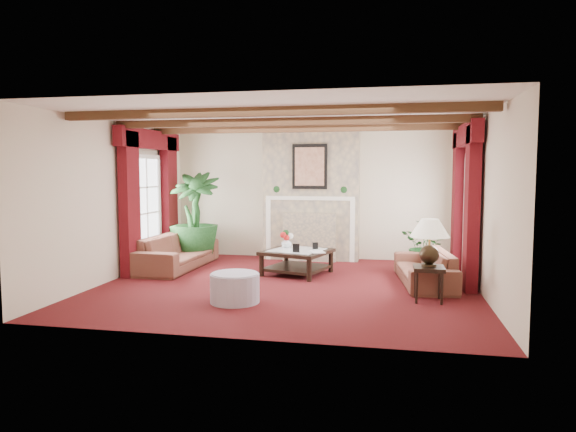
% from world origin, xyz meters
% --- Properties ---
extents(floor, '(6.00, 6.00, 0.00)m').
position_xyz_m(floor, '(0.00, 0.00, 0.00)').
color(floor, '#400B0C').
rests_on(floor, ground).
extents(ceiling, '(6.00, 6.00, 0.00)m').
position_xyz_m(ceiling, '(0.00, 0.00, 2.70)').
color(ceiling, white).
rests_on(ceiling, floor).
extents(back_wall, '(6.00, 0.02, 2.70)m').
position_xyz_m(back_wall, '(0.00, 2.75, 1.35)').
color(back_wall, beige).
rests_on(back_wall, ground).
extents(left_wall, '(0.02, 5.50, 2.70)m').
position_xyz_m(left_wall, '(-3.00, 0.00, 1.35)').
color(left_wall, beige).
rests_on(left_wall, ground).
extents(right_wall, '(0.02, 5.50, 2.70)m').
position_xyz_m(right_wall, '(3.00, 0.00, 1.35)').
color(right_wall, beige).
rests_on(right_wall, ground).
extents(ceiling_beams, '(6.00, 3.00, 0.12)m').
position_xyz_m(ceiling_beams, '(0.00, 0.00, 2.64)').
color(ceiling_beams, '#3A2312').
rests_on(ceiling_beams, ceiling).
extents(fireplace, '(2.00, 0.52, 2.70)m').
position_xyz_m(fireplace, '(0.00, 2.55, 2.70)').
color(fireplace, tan).
rests_on(fireplace, ground).
extents(french_door_left, '(0.10, 1.10, 2.16)m').
position_xyz_m(french_door_left, '(-2.97, 1.00, 2.13)').
color(french_door_left, white).
rests_on(french_door_left, ground).
extents(french_door_right, '(0.10, 1.10, 2.16)m').
position_xyz_m(french_door_right, '(2.97, 1.00, 2.13)').
color(french_door_right, white).
rests_on(french_door_right, ground).
extents(curtains_left, '(0.20, 2.40, 2.55)m').
position_xyz_m(curtains_left, '(-2.86, 1.00, 2.55)').
color(curtains_left, '#45090D').
rests_on(curtains_left, ground).
extents(curtains_right, '(0.20, 2.40, 2.55)m').
position_xyz_m(curtains_right, '(2.86, 1.00, 2.55)').
color(curtains_right, '#45090D').
rests_on(curtains_right, ground).
extents(sofa_left, '(2.23, 0.75, 0.86)m').
position_xyz_m(sofa_left, '(-2.36, 1.05, 0.43)').
color(sofa_left, '#3F1117').
rests_on(sofa_left, ground).
extents(sofa_right, '(2.05, 1.01, 0.75)m').
position_xyz_m(sofa_right, '(2.20, 0.54, 0.37)').
color(sofa_right, '#3F1117').
rests_on(sofa_right, ground).
extents(potted_palm, '(1.12, 1.89, 1.03)m').
position_xyz_m(potted_palm, '(-2.32, 1.84, 0.52)').
color(potted_palm, black).
rests_on(potted_palm, ground).
extents(small_plant, '(1.61, 1.63, 0.75)m').
position_xyz_m(small_plant, '(2.31, 1.66, 0.38)').
color(small_plant, black).
rests_on(small_plant, ground).
extents(coffee_table, '(1.33, 1.33, 0.44)m').
position_xyz_m(coffee_table, '(-0.01, 0.92, 0.22)').
color(coffee_table, black).
rests_on(coffee_table, ground).
extents(side_table, '(0.53, 0.53, 0.50)m').
position_xyz_m(side_table, '(2.18, -0.62, 0.25)').
color(side_table, black).
rests_on(side_table, ground).
extents(ottoman, '(0.70, 0.70, 0.41)m').
position_xyz_m(ottoman, '(-0.51, -1.22, 0.20)').
color(ottoman, '#9790A3').
rests_on(ottoman, ground).
extents(table_lamp, '(0.55, 0.55, 0.70)m').
position_xyz_m(table_lamp, '(2.18, -0.62, 0.85)').
color(table_lamp, black).
rests_on(table_lamp, side_table).
extents(flower_vase, '(0.33, 0.33, 0.19)m').
position_xyz_m(flower_vase, '(-0.25, 1.15, 0.53)').
color(flower_vase, silver).
rests_on(flower_vase, coffee_table).
extents(book, '(0.24, 0.17, 0.31)m').
position_xyz_m(book, '(0.29, 0.64, 0.59)').
color(book, black).
rests_on(book, coffee_table).
extents(photo_frame_a, '(0.12, 0.03, 0.16)m').
position_xyz_m(photo_frame_a, '(0.03, 0.62, 0.52)').
color(photo_frame_a, black).
rests_on(photo_frame_a, coffee_table).
extents(photo_frame_b, '(0.10, 0.05, 0.13)m').
position_xyz_m(photo_frame_b, '(0.31, 1.04, 0.50)').
color(photo_frame_b, black).
rests_on(photo_frame_b, coffee_table).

